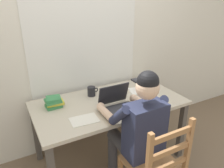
# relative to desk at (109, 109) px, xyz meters

# --- Properties ---
(ground_plane) EXTENTS (8.00, 8.00, 0.00)m
(ground_plane) POSITION_rel_desk_xyz_m (0.00, 0.00, -0.65)
(ground_plane) COLOR brown
(back_wall) EXTENTS (6.00, 0.08, 2.60)m
(back_wall) POSITION_rel_desk_xyz_m (-0.00, 0.50, 0.64)
(back_wall) COLOR silver
(back_wall) RESTS_ON ground
(desk) EXTENTS (1.57, 0.84, 0.74)m
(desk) POSITION_rel_desk_xyz_m (0.00, 0.00, 0.00)
(desk) COLOR #BCB29E
(desk) RESTS_ON ground
(seated_person) EXTENTS (0.50, 0.60, 1.26)m
(seated_person) POSITION_rel_desk_xyz_m (0.02, -0.49, 0.05)
(seated_person) COLOR #232842
(seated_person) RESTS_ON ground
(wooden_chair) EXTENTS (0.42, 0.42, 0.96)m
(wooden_chair) POSITION_rel_desk_xyz_m (0.02, -0.77, -0.18)
(wooden_chair) COLOR olive
(wooden_chair) RESTS_ON ground
(laptop) EXTENTS (0.33, 0.29, 0.23)m
(laptop) POSITION_rel_desk_xyz_m (0.01, -0.17, 0.14)
(laptop) COLOR #232328
(laptop) RESTS_ON desk
(computer_mouse) EXTENTS (0.06, 0.10, 0.03)m
(computer_mouse) POSITION_rel_desk_xyz_m (0.23, -0.26, 0.10)
(computer_mouse) COLOR #232328
(computer_mouse) RESTS_ON desk
(coffee_mug_white) EXTENTS (0.11, 0.07, 0.10)m
(coffee_mug_white) POSITION_rel_desk_xyz_m (0.53, 0.15, 0.13)
(coffee_mug_white) COLOR beige
(coffee_mug_white) RESTS_ON desk
(coffee_mug_dark) EXTENTS (0.13, 0.09, 0.10)m
(coffee_mug_dark) POSITION_rel_desk_xyz_m (-0.10, 0.23, 0.14)
(coffee_mug_dark) COLOR black
(coffee_mug_dark) RESTS_ON desk
(book_stack_main) EXTENTS (0.18, 0.15, 0.11)m
(book_stack_main) POSITION_rel_desk_xyz_m (-0.54, 0.16, 0.14)
(book_stack_main) COLOR #38844C
(book_stack_main) RESTS_ON desk
(paper_pile_near_laptop) EXTENTS (0.26, 0.19, 0.01)m
(paper_pile_near_laptop) POSITION_rel_desk_xyz_m (-0.37, -0.22, 0.09)
(paper_pile_near_laptop) COLOR silver
(paper_pile_near_laptop) RESTS_ON desk
(paper_pile_back_corner) EXTENTS (0.23, 0.24, 0.01)m
(paper_pile_back_corner) POSITION_rel_desk_xyz_m (0.41, 0.07, 0.09)
(paper_pile_back_corner) COLOR white
(paper_pile_back_corner) RESTS_ON desk
(landscape_photo_print) EXTENTS (0.15, 0.12, 0.00)m
(landscape_photo_print) POSITION_rel_desk_xyz_m (0.11, 0.10, 0.08)
(landscape_photo_print) COLOR teal
(landscape_photo_print) RESTS_ON desk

